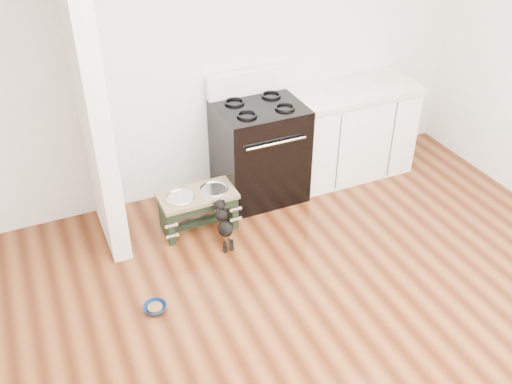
# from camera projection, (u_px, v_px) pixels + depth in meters

# --- Properties ---
(ground) EXTENTS (5.00, 5.00, 0.00)m
(ground) POSITION_uv_depth(u_px,v_px,m) (358.00, 366.00, 3.79)
(ground) COLOR #421C0B
(ground) RESTS_ON ground
(room_shell) EXTENTS (5.00, 5.00, 5.00)m
(room_shell) POSITION_uv_depth(u_px,v_px,m) (390.00, 156.00, 2.89)
(room_shell) COLOR silver
(room_shell) RESTS_ON ground
(partition_wall) EXTENTS (0.15, 0.80, 2.70)m
(partition_wall) POSITION_uv_depth(u_px,v_px,m) (88.00, 90.00, 4.23)
(partition_wall) COLOR silver
(partition_wall) RESTS_ON ground
(oven_range) EXTENTS (0.76, 0.69, 1.14)m
(oven_range) POSITION_uv_depth(u_px,v_px,m) (259.00, 149.00, 5.24)
(oven_range) COLOR black
(oven_range) RESTS_ON ground
(cabinet_run) EXTENTS (1.24, 0.64, 0.91)m
(cabinet_run) POSITION_uv_depth(u_px,v_px,m) (349.00, 131.00, 5.60)
(cabinet_run) COLOR white
(cabinet_run) RESTS_ON ground
(dog_feeder) EXTENTS (0.66, 0.35, 0.37)m
(dog_feeder) POSITION_uv_depth(u_px,v_px,m) (198.00, 204.00, 4.91)
(dog_feeder) COLOR black
(dog_feeder) RESTS_ON ground
(puppy) EXTENTS (0.12, 0.34, 0.40)m
(puppy) POSITION_uv_depth(u_px,v_px,m) (224.00, 223.00, 4.74)
(puppy) COLOR black
(puppy) RESTS_ON ground
(floor_bowl) EXTENTS (0.20, 0.20, 0.05)m
(floor_bowl) POSITION_uv_depth(u_px,v_px,m) (155.00, 308.00, 4.19)
(floor_bowl) COLOR navy
(floor_bowl) RESTS_ON ground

